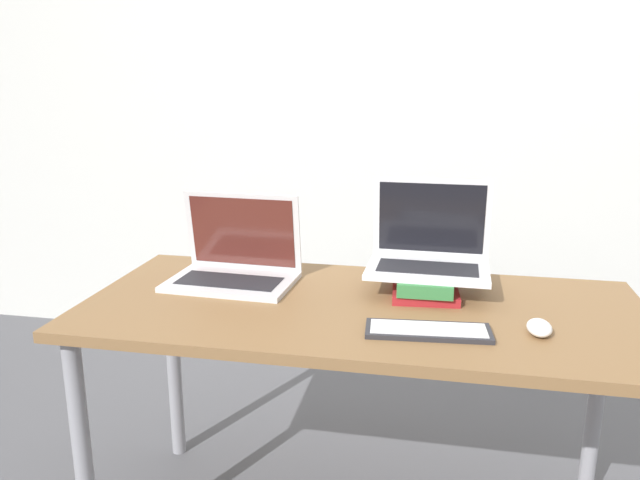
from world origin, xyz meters
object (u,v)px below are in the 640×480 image
at_px(book_stack, 425,283).
at_px(mouse, 539,328).
at_px(laptop_on_books, 429,251).
at_px(laptop_left, 235,265).
at_px(wireless_keyboard, 428,331).

xyz_separation_m(book_stack, mouse, (0.29, -0.25, -0.01)).
height_order(book_stack, laptop_on_books, laptop_on_books).
xyz_separation_m(laptop_left, laptop_on_books, (0.59, 0.05, 0.06)).
xyz_separation_m(book_stack, wireless_keyboard, (0.02, -0.30, -0.02)).
bearing_deg(book_stack, laptop_on_books, 83.36).
distance_m(book_stack, mouse, 0.38).
distance_m(laptop_on_books, mouse, 0.42).
distance_m(book_stack, laptop_on_books, 0.10).
bearing_deg(laptop_on_books, book_stack, -96.64).
bearing_deg(wireless_keyboard, laptop_on_books, 92.20).
distance_m(wireless_keyboard, mouse, 0.27).
bearing_deg(laptop_left, mouse, -15.86).
distance_m(laptop_left, book_stack, 0.58).
xyz_separation_m(laptop_on_books, mouse, (0.28, -0.29, -0.10)).
distance_m(laptop_left, mouse, 0.91).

